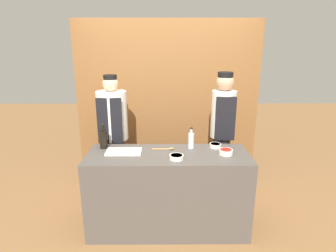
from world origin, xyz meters
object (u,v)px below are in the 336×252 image
sauce_bowl_orange (176,157)px  wooden_spoon (166,149)px  bottle_soy (103,139)px  chef_left (113,136)px  chef_right (222,133)px  sauce_bowl_purple (215,145)px  cutting_board (124,152)px  bottle_clear (191,140)px  sauce_bowl_red (226,152)px

sauce_bowl_orange → wooden_spoon: bearing=112.4°
bottle_soy → wooden_spoon: size_ratio=1.18×
chef_left → chef_right: 1.41m
sauce_bowl_orange → chef_left: (-0.79, 0.74, -0.02)m
sauce_bowl_purple → cutting_board: sauce_bowl_purple is taller
sauce_bowl_purple → bottle_clear: size_ratio=0.55×
sauce_bowl_purple → bottle_clear: 0.30m
bottle_clear → wooden_spoon: (-0.29, -0.05, -0.08)m
sauce_bowl_red → bottle_clear: (-0.36, 0.19, 0.06)m
chef_left → chef_right: chef_right is taller
sauce_bowl_red → cutting_board: 1.12m
chef_left → chef_right: size_ratio=0.98×
sauce_bowl_purple → chef_right: (0.15, 0.40, 0.03)m
sauce_bowl_purple → cutting_board: 1.05m
chef_left → chef_right: (1.41, 0.00, 0.05)m
bottle_clear → chef_right: bearing=43.6°
bottle_clear → chef_left: chef_left is taller
chef_right → wooden_spoon: bearing=-146.9°
sauce_bowl_orange → bottle_soy: size_ratio=0.52×
cutting_board → bottle_clear: (0.75, 0.13, 0.09)m
sauce_bowl_red → chef_left: bearing=155.3°
sauce_bowl_red → bottle_clear: size_ratio=0.62×
wooden_spoon → sauce_bowl_orange: bearing=-67.6°
sauce_bowl_purple → bottle_soy: bottle_soy is taller
sauce_bowl_orange → chef_right: size_ratio=0.09×
sauce_bowl_purple → cutting_board: size_ratio=0.35×
sauce_bowl_purple → chef_left: 1.31m
sauce_bowl_orange → bottle_clear: 0.37m
bottle_clear → bottle_soy: size_ratio=0.85×
sauce_bowl_red → chef_right: (0.08, 0.61, 0.02)m
sauce_bowl_orange → bottle_soy: bearing=158.4°
wooden_spoon → sauce_bowl_purple: bearing=7.7°
sauce_bowl_red → chef_left: size_ratio=0.09×
sauce_bowl_purple → bottle_clear: bottle_clear is taller
bottle_soy → wooden_spoon: (0.71, -0.06, -0.10)m
sauce_bowl_purple → bottle_soy: bearing=-179.3°
wooden_spoon → chef_left: bearing=145.2°
sauce_bowl_purple → sauce_bowl_red: size_ratio=0.87×
sauce_bowl_orange → bottle_clear: bearing=60.9°
sauce_bowl_purple → chef_right: size_ratio=0.08×
sauce_bowl_purple → chef_left: size_ratio=0.08×
sauce_bowl_red → chef_right: size_ratio=0.09×
sauce_bowl_red → bottle_soy: bearing=171.7°
cutting_board → wooden_spoon: (0.47, 0.08, 0.00)m
bottle_clear → wooden_spoon: size_ratio=1.00×
sauce_bowl_purple → sauce_bowl_red: bearing=-70.5°
bottle_clear → chef_left: 1.06m
sauce_bowl_red → chef_right: bearing=82.8°
sauce_bowl_red → wooden_spoon: 0.66m
chef_left → wooden_spoon: bearing=-34.8°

